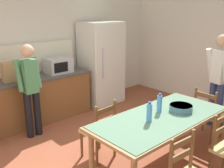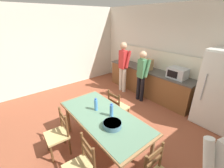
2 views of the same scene
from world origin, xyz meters
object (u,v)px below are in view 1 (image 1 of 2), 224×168
(dining_table, at_px, (161,122))
(person_by_table, at_px, (218,77))
(paper_bag, at_px, (9,72))
(bottle_off_centre, at_px, (159,103))
(microwave, at_px, (58,65))
(serving_bowl, at_px, (181,108))
(bottle_near_centre, at_px, (149,113))
(person_at_counter, at_px, (30,86))
(chair_side_far_left, at_px, (100,131))
(chair_head_end, at_px, (208,114))
(refrigerator, at_px, (102,63))

(dining_table, relative_size, person_by_table, 1.16)
(paper_bag, relative_size, bottle_off_centre, 1.33)
(microwave, height_order, dining_table, microwave)
(bottle_off_centre, height_order, serving_bowl, bottle_off_centre)
(microwave, height_order, serving_bowl, microwave)
(paper_bag, distance_m, person_by_table, 3.75)
(bottle_near_centre, relative_size, person_at_counter, 0.17)
(microwave, relative_size, chair_side_far_left, 0.55)
(chair_side_far_left, relative_size, person_by_table, 0.52)
(bottle_near_centre, distance_m, person_by_table, 2.11)
(bottle_near_centre, xyz_separation_m, serving_bowl, (0.60, -0.07, -0.07))
(bottle_near_centre, bearing_deg, person_at_counter, 106.27)
(bottle_off_centre, height_order, person_at_counter, person_at_counter)
(microwave, distance_m, dining_table, 2.62)
(person_by_table, bearing_deg, chair_head_end, 29.79)
(refrigerator, relative_size, chair_head_end, 2.07)
(refrigerator, distance_m, dining_table, 2.82)
(bottle_near_centre, bearing_deg, bottle_off_centre, 18.16)
(serving_bowl, distance_m, chair_head_end, 1.03)
(paper_bag, bearing_deg, microwave, 0.44)
(microwave, height_order, person_at_counter, person_at_counter)
(refrigerator, height_order, bottle_near_centre, refrigerator)
(microwave, bearing_deg, chair_side_far_left, -103.64)
(paper_bag, bearing_deg, dining_table, -68.92)
(microwave, bearing_deg, chair_head_end, -63.39)
(microwave, height_order, bottle_off_centre, microwave)
(bottle_off_centre, height_order, chair_head_end, bottle_off_centre)
(chair_side_far_left, bearing_deg, paper_bag, -76.81)
(bottle_off_centre, xyz_separation_m, person_by_table, (1.75, 0.03, 0.07))
(refrigerator, distance_m, paper_bag, 2.12)
(dining_table, height_order, bottle_off_centre, bottle_off_centre)
(paper_bag, bearing_deg, person_at_counter, -74.68)
(refrigerator, bearing_deg, microwave, 179.04)
(person_at_counter, bearing_deg, serving_bowl, -150.60)
(refrigerator, bearing_deg, chair_head_end, -85.98)
(chair_head_end, bearing_deg, paper_bag, 42.56)
(dining_table, bearing_deg, person_by_table, 4.64)
(microwave, xyz_separation_m, chair_head_end, (1.30, -2.60, -0.62))
(microwave, xyz_separation_m, chair_side_far_left, (-0.45, -1.85, -0.62))
(bottle_near_centre, bearing_deg, refrigerator, 62.05)
(dining_table, relative_size, bottle_near_centre, 7.46)
(chair_head_end, relative_size, person_by_table, 0.52)
(microwave, bearing_deg, paper_bag, -179.56)
(chair_side_far_left, bearing_deg, refrigerator, -134.05)
(dining_table, bearing_deg, microwave, 90.07)
(refrigerator, bearing_deg, dining_table, -113.41)
(person_at_counter, xyz_separation_m, person_by_table, (2.71, -1.93, 0.07))
(dining_table, bearing_deg, paper_bag, 111.08)
(chair_side_far_left, bearing_deg, bottle_off_centre, 127.44)
(paper_bag, height_order, bottle_near_centre, paper_bag)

